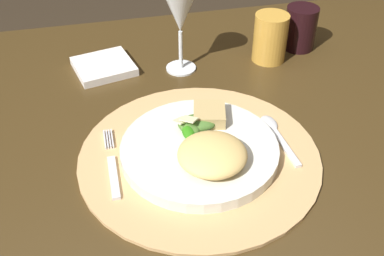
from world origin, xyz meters
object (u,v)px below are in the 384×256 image
dining_table (184,191)px  fork (112,165)px  dinner_plate (199,150)px  spoon (274,131)px  wine_glass (180,12)px  dark_tumbler (300,28)px  amber_tumbler (270,38)px  napkin (104,66)px

dining_table → fork: bearing=-148.1°
dinner_plate → spoon: bearing=10.8°
dinner_plate → fork: (-0.14, 0.00, -0.01)m
dinner_plate → fork: bearing=178.6°
spoon → fork: bearing=-175.3°
wine_glass → dark_tumbler: bearing=6.6°
dining_table → dinner_plate: dinner_plate is taller
dinner_plate → wine_glass: size_ratio=1.41×
dinner_plate → dark_tumbler: (0.29, 0.30, 0.03)m
fork → spoon: size_ratio=1.18×
dining_table → amber_tumbler: size_ratio=12.80×
dining_table → dark_tumbler: size_ratio=13.77×
dark_tumbler → wine_glass: bearing=-173.4°
dinner_plate → wine_glass: wine_glass is taller
dinner_plate → dark_tumbler: bearing=45.4°
dinner_plate → napkin: size_ratio=2.22×
spoon → napkin: (-0.26, 0.27, -0.00)m
napkin → dark_tumbler: bearing=-0.2°
fork → wine_glass: 0.33m
spoon → dining_table: bearing=158.2°
dining_table → amber_tumbler: amber_tumbler is taller
fork → amber_tumbler: 0.44m
fork → amber_tumbler: size_ratio=1.59×
spoon → amber_tumbler: bearing=71.6°
napkin → dark_tumbler: (0.42, -0.00, 0.04)m
dinner_plate → fork: dinner_plate is taller
amber_tumbler → dark_tumbler: amber_tumbler is taller
dinner_plate → napkin: (-0.12, 0.30, -0.01)m
dining_table → napkin: size_ratio=11.40×
dining_table → napkin: napkin is taller
napkin → dark_tumbler: dark_tumbler is taller
dinner_plate → napkin: dinner_plate is taller
fork → amber_tumbler: (0.35, 0.26, 0.04)m
spoon → wine_glass: (-0.11, 0.24, 0.11)m
dark_tumbler → spoon: bearing=-120.5°
dinner_plate → dark_tumbler: size_ratio=2.68×
wine_glass → amber_tumbler: size_ratio=1.76×
wine_glass → spoon: bearing=-66.4°
wine_glass → amber_tumbler: wine_glass is taller
dinner_plate → wine_glass: (0.03, 0.27, 0.11)m
fork → amber_tumbler: amber_tumbler is taller
spoon → dark_tumbler: bearing=59.5°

